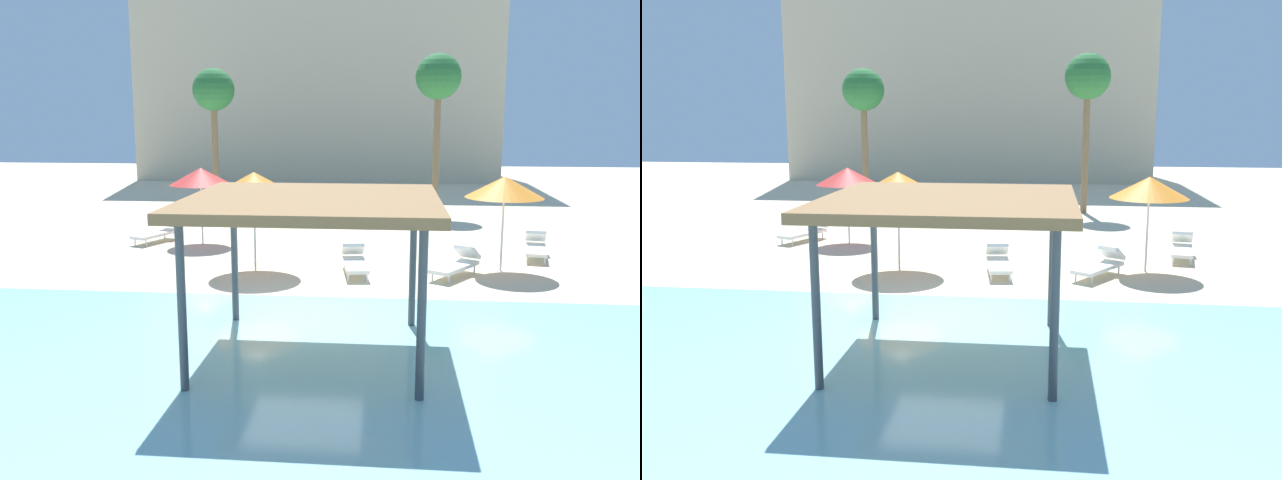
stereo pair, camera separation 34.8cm
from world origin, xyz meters
TOP-DOWN VIEW (x-y plane):
  - ground_plane at (0.00, 0.00)m, footprint 80.00×80.00m
  - lagoon_water at (0.00, -5.25)m, footprint 44.00×13.50m
  - shade_pavilion at (0.42, -2.25)m, footprint 4.35×4.35m
  - beach_umbrella_orange_0 at (-1.88, 4.14)m, footprint 2.39×2.39m
  - beach_umbrella_orange_1 at (4.85, 4.77)m, footprint 2.10×2.10m
  - beach_umbrella_red_3 at (-4.38, 7.84)m, footprint 2.03×2.03m
  - lounge_chair_0 at (-5.91, 7.96)m, footprint 1.29×1.98m
  - lounge_chair_1 at (3.59, 4.05)m, footprint 1.54×1.92m
  - lounge_chair_2 at (0.87, 4.07)m, footprint 0.84×1.96m
  - lounge_chair_3 at (6.16, 6.59)m, footprint 0.93×1.97m
  - palm_tree_0 at (3.75, 15.46)m, footprint 1.90×1.90m
  - palm_tree_1 at (-6.19, 16.91)m, footprint 1.90×1.90m
  - hotel_block_0 at (-2.70, 31.98)m, footprint 22.18×9.94m

SIDE VIEW (x-z plane):
  - ground_plane at x=0.00m, z-range 0.00..0.00m
  - lagoon_water at x=0.00m, z-range 0.00..0.04m
  - lounge_chair_0 at x=-5.91m, z-range -0.04..0.70m
  - lounge_chair_1 at x=3.59m, z-range -0.04..0.70m
  - lounge_chair_2 at x=0.87m, z-range -0.04..0.70m
  - lounge_chair_3 at x=6.16m, z-range -0.04..0.70m
  - beach_umbrella_red_3 at x=-4.38m, z-range 0.96..3.46m
  - beach_umbrella_orange_1 at x=4.85m, z-range 1.01..3.61m
  - beach_umbrella_orange_0 at x=-1.88m, z-range 1.03..3.74m
  - shade_pavilion at x=0.42m, z-range 1.27..4.15m
  - palm_tree_1 at x=-6.19m, z-range 2.00..8.19m
  - palm_tree_0 at x=3.75m, z-range 2.20..8.86m
  - hotel_block_0 at x=-2.70m, z-range 0.00..15.45m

